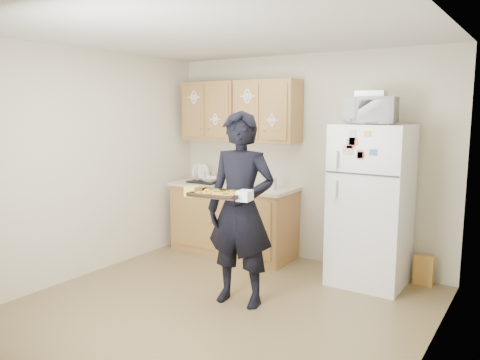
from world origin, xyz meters
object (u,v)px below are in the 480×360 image
object	(u,v)px
refrigerator	(371,205)
baking_tray	(218,195)
person	(241,209)
dish_rack	(205,176)
microwave	(371,111)

from	to	relation	value
refrigerator	baking_tray	xyz separation A→B (m)	(-0.90, -1.50, 0.25)
refrigerator	baking_tray	size ratio (longest dim) A/B	3.71
person	dish_rack	size ratio (longest dim) A/B	4.60
person	microwave	bearing A→B (deg)	45.84
baking_tray	microwave	distance (m)	1.85
person	dish_rack	xyz separation A→B (m)	(-1.35, 1.21, 0.06)
dish_rack	person	bearing A→B (deg)	-41.81
person	dish_rack	distance (m)	1.81
refrigerator	microwave	distance (m)	0.99
dish_rack	microwave	bearing A→B (deg)	-1.39
refrigerator	person	size ratio (longest dim) A/B	0.93
refrigerator	microwave	bearing A→B (deg)	-116.81
baking_tray	dish_rack	size ratio (longest dim) A/B	1.15
microwave	dish_rack	bearing A→B (deg)	171.88
refrigerator	person	xyz separation A→B (m)	(-0.86, -1.20, 0.07)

